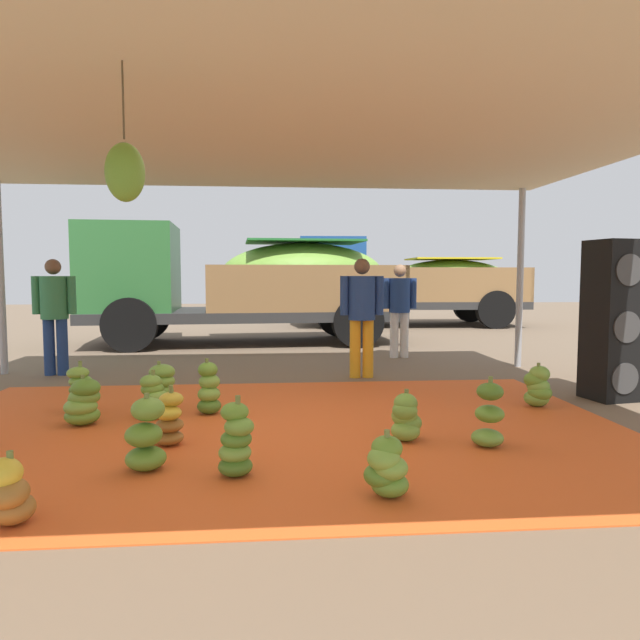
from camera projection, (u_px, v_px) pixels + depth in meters
The scene contains 22 objects.
ground_plane at pixel (271, 373), 8.25m from camera, with size 40.00×40.00×0.00m, color brown.
tarp_orange at pixel (271, 429), 5.27m from camera, with size 6.54×4.43×0.01m, color #E05B23.
tent_canopy at pixel (267, 127), 4.96m from camera, with size 8.00×7.00×2.77m.
banana_bunch_0 at pixel (153, 398), 5.63m from camera, with size 0.33×0.32×0.48m.
banana_bunch_1 at pixel (537, 387), 6.13m from camera, with size 0.37×0.37×0.47m.
banana_bunch_2 at pixel (488, 417), 4.70m from camera, with size 0.37×0.37×0.58m.
banana_bunch_3 at pixel (209, 390), 5.82m from camera, with size 0.32×0.33×0.57m.
banana_bunch_4 at pixel (386, 468), 3.63m from camera, with size 0.36×0.35×0.43m.
banana_bunch_5 at pixel (81, 391), 5.85m from camera, with size 0.37×0.37×0.54m.
banana_bunch_7 at pixel (83, 403), 5.38m from camera, with size 0.46×0.46×0.47m.
banana_bunch_8 at pixel (160, 387), 6.08m from camera, with size 0.41×0.42×0.50m.
banana_bunch_9 at pixel (236, 442), 4.03m from camera, with size 0.34×0.35×0.57m.
banana_bunch_10 at pixel (145, 437), 4.13m from camera, with size 0.35×0.37×0.56m.
banana_bunch_11 at pixel (405, 418), 4.88m from camera, with size 0.34×0.35×0.44m.
banana_bunch_12 at pixel (8, 494), 3.21m from camera, with size 0.32×0.34×0.43m.
banana_bunch_13 at pixel (169, 421), 4.75m from camera, with size 0.34×0.34×0.50m.
cargo_truck_main at pixel (240, 282), 11.76m from camera, with size 6.42×2.65×2.40m.
cargo_truck_far at pixel (402, 282), 15.97m from camera, with size 6.19×2.64×2.40m.
worker_0 at pixel (362, 308), 7.87m from camera, with size 0.60×0.37×1.64m.
worker_1 at pixel (54, 308), 8.05m from camera, with size 0.60×0.37×1.63m.
worker_2 at pixel (399, 304), 9.76m from camera, with size 0.58×0.36×1.59m.
speaker_stack at pixel (614, 320), 6.49m from camera, with size 0.61×0.57×1.81m.
Camera 1 is at (0.00, -5.19, 1.42)m, focal length 32.28 mm.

